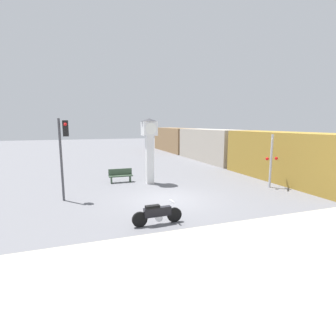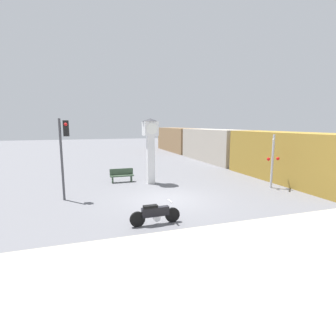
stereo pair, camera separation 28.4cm
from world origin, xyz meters
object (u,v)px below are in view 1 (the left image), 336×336
clock_tower (149,141)px  bench (121,175)px  freight_train (210,145)px  motorcycle (157,214)px  railroad_crossing_signal (271,159)px  traffic_light (63,145)px

clock_tower → bench: bearing=151.4°
freight_train → bench: 13.52m
motorcycle → railroad_crossing_signal: railroad_crossing_signal is taller
traffic_light → bench: bearing=45.2°
traffic_light → bench: traffic_light is taller
traffic_light → bench: 5.38m
railroad_crossing_signal → bench: size_ratio=2.08×
clock_tower → freight_train: bearing=43.4°
clock_tower → bench: clock_tower is taller
clock_tower → traffic_light: bearing=-154.9°
motorcycle → railroad_crossing_signal: 9.35m
traffic_light → railroad_crossing_signal: bearing=-5.8°
freight_train → bench: size_ratio=20.38×
railroad_crossing_signal → clock_tower: bearing=151.8°
motorcycle → clock_tower: 7.82m
railroad_crossing_signal → bench: 9.88m
freight_train → traffic_light: bearing=-142.3°
bench → clock_tower: bearing=-28.6°
bench → railroad_crossing_signal: bearing=-28.3°
traffic_light → motorcycle: bearing=-54.1°
motorcycle → bench: bench is taller
motorcycle → railroad_crossing_signal: size_ratio=0.62×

